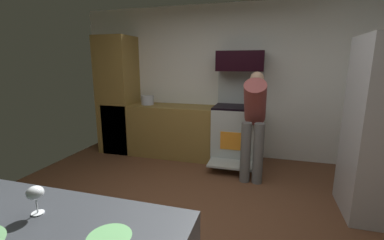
% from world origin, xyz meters
% --- Properties ---
extents(ground_plane, '(5.20, 4.80, 0.02)m').
position_xyz_m(ground_plane, '(0.00, 0.00, -0.01)').
color(ground_plane, brown).
extents(wall_back, '(5.20, 0.12, 2.60)m').
position_xyz_m(wall_back, '(0.00, 2.34, 1.30)').
color(wall_back, silver).
rests_on(wall_back, ground).
extents(lower_cabinet_run, '(2.40, 0.60, 0.90)m').
position_xyz_m(lower_cabinet_run, '(-0.90, 1.98, 0.45)').
color(lower_cabinet_run, olive).
rests_on(lower_cabinet_run, ground).
extents(cabinet_column, '(0.60, 0.60, 2.10)m').
position_xyz_m(cabinet_column, '(-1.90, 1.98, 1.05)').
color(cabinet_column, olive).
rests_on(cabinet_column, ground).
extents(oven_range, '(0.76, 1.01, 1.51)m').
position_xyz_m(oven_range, '(0.30, 1.97, 0.51)').
color(oven_range, '#B1B9B5').
rests_on(oven_range, ground).
extents(microwave, '(0.74, 0.38, 0.32)m').
position_xyz_m(microwave, '(0.30, 2.06, 1.66)').
color(microwave, black).
rests_on(microwave, oven_range).
extents(person_cook, '(0.31, 0.65, 1.51)m').
position_xyz_m(person_cook, '(0.59, 1.38, 0.90)').
color(person_cook, '#616161').
rests_on(person_cook, ground).
extents(wine_glass_near, '(0.08, 0.08, 0.15)m').
position_xyz_m(wine_glass_near, '(-0.32, -1.35, 1.01)').
color(wine_glass_near, silver).
rests_on(wine_glass_near, counter_island).
extents(stock_pot, '(0.23, 0.23, 0.16)m').
position_xyz_m(stock_pot, '(-1.31, 1.98, 0.98)').
color(stock_pot, '#B2B7C6').
rests_on(stock_pot, lower_cabinet_run).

